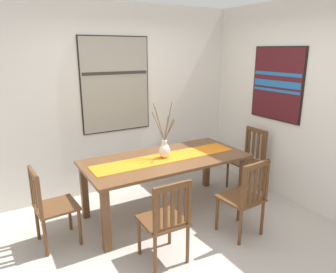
{
  "coord_description": "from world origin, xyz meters",
  "views": [
    {
      "loc": [
        -1.73,
        -2.44,
        2.06
      ],
      "look_at": [
        0.19,
        0.83,
        1.0
      ],
      "focal_mm": 33.31,
      "sensor_mm": 36.0,
      "label": 1
    }
  ],
  "objects_px": {
    "centerpiece_vase": "(164,149)",
    "chair_3": "(166,219)",
    "chair_0": "(245,196)",
    "chair_1": "(51,206)",
    "dining_table": "(166,165)",
    "painting_on_back_wall": "(116,85)",
    "chair_2": "(249,159)",
    "painting_on_side_wall": "(277,84)"
  },
  "relations": [
    {
      "from": "dining_table",
      "to": "chair_2",
      "type": "height_order",
      "value": "chair_2"
    },
    {
      "from": "chair_0",
      "to": "chair_1",
      "type": "xyz_separation_m",
      "value": [
        -1.91,
        0.91,
        -0.02
      ]
    },
    {
      "from": "chair_2",
      "to": "dining_table",
      "type": "bearing_deg",
      "value": -179.81
    },
    {
      "from": "chair_0",
      "to": "chair_1",
      "type": "distance_m",
      "value": 2.12
    },
    {
      "from": "centerpiece_vase",
      "to": "chair_2",
      "type": "bearing_deg",
      "value": -0.13
    },
    {
      "from": "centerpiece_vase",
      "to": "painting_on_back_wall",
      "type": "relative_size",
      "value": 0.53
    },
    {
      "from": "chair_2",
      "to": "chair_3",
      "type": "bearing_deg",
      "value": -155.76
    },
    {
      "from": "dining_table",
      "to": "chair_1",
      "type": "distance_m",
      "value": 1.42
    },
    {
      "from": "dining_table",
      "to": "painting_on_side_wall",
      "type": "bearing_deg",
      "value": -6.35
    },
    {
      "from": "centerpiece_vase",
      "to": "chair_1",
      "type": "xyz_separation_m",
      "value": [
        -1.39,
        0.01,
        -0.41
      ]
    },
    {
      "from": "chair_3",
      "to": "painting_on_side_wall",
      "type": "height_order",
      "value": "painting_on_side_wall"
    },
    {
      "from": "chair_1",
      "to": "chair_0",
      "type": "bearing_deg",
      "value": -25.62
    },
    {
      "from": "centerpiece_vase",
      "to": "painting_on_side_wall",
      "type": "bearing_deg",
      "value": -6.55
    },
    {
      "from": "dining_table",
      "to": "chair_2",
      "type": "relative_size",
      "value": 2.22
    },
    {
      "from": "chair_3",
      "to": "painting_on_back_wall",
      "type": "relative_size",
      "value": 0.67
    },
    {
      "from": "centerpiece_vase",
      "to": "chair_0",
      "type": "height_order",
      "value": "centerpiece_vase"
    },
    {
      "from": "centerpiece_vase",
      "to": "chair_3",
      "type": "xyz_separation_m",
      "value": [
        -0.48,
        -0.87,
        -0.4
      ]
    },
    {
      "from": "chair_2",
      "to": "painting_on_side_wall",
      "type": "bearing_deg",
      "value": -37.73
    },
    {
      "from": "dining_table",
      "to": "chair_2",
      "type": "distance_m",
      "value": 1.45
    },
    {
      "from": "chair_2",
      "to": "chair_3",
      "type": "height_order",
      "value": "chair_2"
    },
    {
      "from": "chair_0",
      "to": "chair_2",
      "type": "distance_m",
      "value": 1.3
    },
    {
      "from": "chair_1",
      "to": "chair_2",
      "type": "relative_size",
      "value": 0.95
    },
    {
      "from": "chair_0",
      "to": "dining_table",
      "type": "bearing_deg",
      "value": 119.04
    },
    {
      "from": "painting_on_back_wall",
      "to": "chair_0",
      "type": "bearing_deg",
      "value": -69.35
    },
    {
      "from": "dining_table",
      "to": "painting_on_side_wall",
      "type": "distance_m",
      "value": 1.94
    },
    {
      "from": "painting_on_side_wall",
      "to": "chair_3",
      "type": "bearing_deg",
      "value": -162.72
    },
    {
      "from": "chair_3",
      "to": "painting_on_side_wall",
      "type": "xyz_separation_m",
      "value": [
        2.18,
        0.68,
        1.12
      ]
    },
    {
      "from": "painting_on_side_wall",
      "to": "centerpiece_vase",
      "type": "bearing_deg",
      "value": 173.45
    },
    {
      "from": "centerpiece_vase",
      "to": "chair_2",
      "type": "relative_size",
      "value": 0.77
    },
    {
      "from": "centerpiece_vase",
      "to": "chair_3",
      "type": "distance_m",
      "value": 1.08
    },
    {
      "from": "chair_2",
      "to": "painting_on_side_wall",
      "type": "xyz_separation_m",
      "value": [
        0.25,
        -0.19,
        1.12
      ]
    },
    {
      "from": "chair_0",
      "to": "painting_on_side_wall",
      "type": "height_order",
      "value": "painting_on_side_wall"
    },
    {
      "from": "chair_2",
      "to": "chair_0",
      "type": "bearing_deg",
      "value": -135.91
    },
    {
      "from": "dining_table",
      "to": "painting_on_side_wall",
      "type": "height_order",
      "value": "painting_on_side_wall"
    },
    {
      "from": "centerpiece_vase",
      "to": "painting_on_back_wall",
      "type": "distance_m",
      "value": 1.27
    },
    {
      "from": "chair_1",
      "to": "chair_2",
      "type": "height_order",
      "value": "chair_2"
    },
    {
      "from": "dining_table",
      "to": "painting_on_back_wall",
      "type": "distance_m",
      "value": 1.41
    },
    {
      "from": "chair_2",
      "to": "chair_1",
      "type": "bearing_deg",
      "value": 179.82
    },
    {
      "from": "dining_table",
      "to": "chair_2",
      "type": "xyz_separation_m",
      "value": [
        1.43,
        0.0,
        -0.17
      ]
    },
    {
      "from": "dining_table",
      "to": "chair_3",
      "type": "distance_m",
      "value": 1.02
    },
    {
      "from": "dining_table",
      "to": "chair_1",
      "type": "xyz_separation_m",
      "value": [
        -1.41,
        0.01,
        -0.19
      ]
    },
    {
      "from": "dining_table",
      "to": "chair_0",
      "type": "distance_m",
      "value": 1.04
    }
  ]
}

